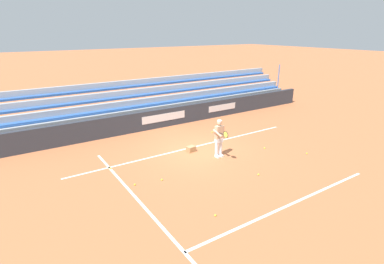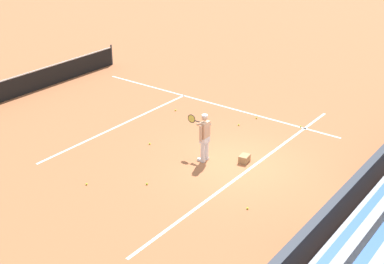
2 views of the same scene
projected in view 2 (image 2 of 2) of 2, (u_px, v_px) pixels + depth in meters
The scene contains 16 objects.
ground_plane at pixel (237, 164), 18.22m from camera, with size 160.00×160.00×0.00m, color #B7663D.
court_baseline_white at pixel (250, 169), 17.94m from camera, with size 12.00×0.10×0.01m, color white.
court_sideline_white at pixel (211, 103), 23.38m from camera, with size 0.10×12.00×0.01m, color white.
court_service_line_white at pixel (120, 125), 21.22m from camera, with size 8.22×0.10×0.01m, color white.
back_wall_sponsor_board at pixel (358, 189), 15.69m from camera, with size 23.58×0.25×1.10m.
tennis_player at pixel (204, 137), 18.13m from camera, with size 0.58×1.00×1.71m.
ball_box_cardboard at pixel (244, 159), 18.32m from camera, with size 0.40×0.30×0.26m, color #A87F51.
tennis_ball_stray_back at pixel (87, 184), 16.96m from camera, with size 0.07×0.07×0.07m, color #CCE533.
tennis_ball_near_player at pixel (256, 118), 21.78m from camera, with size 0.07×0.07×0.07m, color #CCE533.
tennis_ball_far_left at pixel (175, 110), 22.55m from camera, with size 0.07×0.07×0.07m, color #CCE533.
tennis_ball_far_right at pixel (301, 127), 21.01m from camera, with size 0.07×0.07×0.07m, color #CCE533.
tennis_ball_on_baseline at pixel (247, 208), 15.68m from camera, with size 0.07×0.07×0.07m, color #CCE533.
tennis_ball_toward_net at pixel (239, 125), 21.16m from camera, with size 0.07×0.07×0.07m, color #CCE533.
tennis_ball_midcourt at pixel (147, 184), 16.97m from camera, with size 0.07×0.07×0.07m, color #CCE533.
tennis_ball_by_box at pixel (150, 144), 19.61m from camera, with size 0.07×0.07×0.07m, color #CCE533.
tennis_net at pixel (26, 83), 24.23m from camera, with size 11.09×0.09×1.07m.
Camera 2 is at (-13.78, -8.43, 8.64)m, focal length 50.00 mm.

